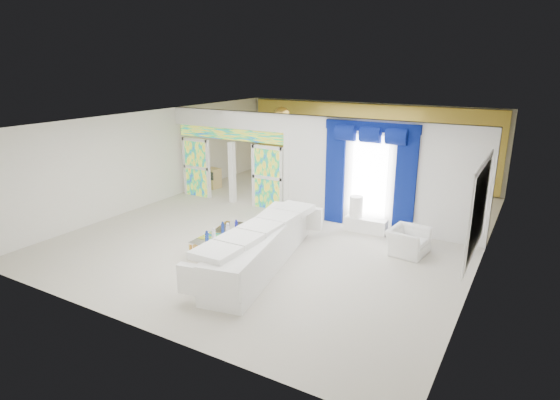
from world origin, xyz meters
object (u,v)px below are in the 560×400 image
Objects in this scene: console_table at (366,225)px; white_sofa at (262,247)px; grand_piano at (302,173)px; armchair at (408,241)px; coffee_table at (222,241)px.

white_sofa is at bearing -112.10° from console_table.
armchair is at bearing -58.41° from grand_piano.
grand_piano reaches higher than coffee_table.
coffee_table is at bearing 123.18° from armchair.
console_table is (1.31, 3.23, -0.23)m from white_sofa.
armchair is (1.39, -0.91, 0.12)m from console_table.
white_sofa is 3.86× the size of console_table.
armchair is (4.05, 2.03, 0.11)m from coffee_table.
white_sofa is 3.50m from console_table.
white_sofa is 7.21m from grand_piano.
armchair reaches higher than console_table.
console_table is at bearing 63.49° from armchair.
white_sofa reaches higher than armchair.
console_table is 1.66m from armchair.
grand_piano is at bearing 56.09° from armchair.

